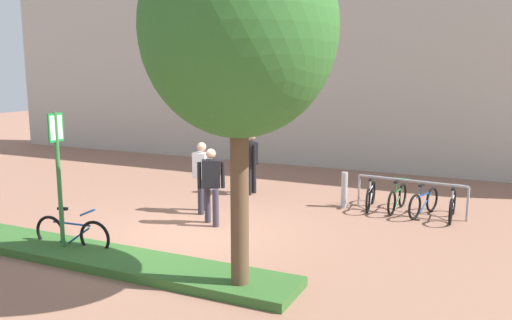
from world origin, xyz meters
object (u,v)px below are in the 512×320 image
bollard_steel (344,190)px  person_shirt_white (202,173)px  person_suited_dark (211,182)px  tree_sidewalk (239,30)px  parking_sign_post (58,164)px  bike_rack_cluster (410,199)px  bike_at_sign (72,234)px  person_suited_navy (251,159)px

bollard_steel → person_shirt_white: size_ratio=0.52×
person_suited_dark → bollard_steel: bearing=49.8°
person_shirt_white → tree_sidewalk: bearing=-52.4°
parking_sign_post → person_suited_dark: size_ratio=1.56×
tree_sidewalk → bike_rack_cluster: 7.05m
bike_at_sign → bike_rack_cluster: bike_at_sign is taller
bike_rack_cluster → person_suited_navy: size_ratio=1.54×
tree_sidewalk → person_suited_navy: (-2.65, 5.99, -3.01)m
bike_at_sign → person_suited_navy: (1.08, 5.67, 0.63)m
tree_sidewalk → person_suited_dark: size_ratio=3.25×
parking_sign_post → tree_sidewalk: bearing=-1.9°
bike_at_sign → person_suited_navy: size_ratio=0.98×
bollard_steel → tree_sidewalk: bearing=-90.8°
person_suited_navy → person_shirt_white: bearing=-96.9°
bike_at_sign → bollard_steel: (3.81, 5.37, 0.10)m
bollard_steel → person_suited_navy: (-2.72, 0.30, 0.53)m
parking_sign_post → person_shirt_white: parking_sign_post is taller
person_shirt_white → person_suited_navy: same height
parking_sign_post → person_suited_dark: 3.35m
bike_rack_cluster → bollard_steel: size_ratio=2.94×
bike_rack_cluster → person_suited_dark: person_suited_dark is taller
bike_rack_cluster → person_shirt_white: bearing=-156.3°
bike_at_sign → bike_rack_cluster: size_ratio=0.63×
bike_at_sign → person_suited_dark: person_suited_dark is taller
tree_sidewalk → bollard_steel: size_ratio=6.22×
person_suited_navy → tree_sidewalk: bearing=-66.2°
person_shirt_white → person_suited_dark: size_ratio=1.00×
bike_rack_cluster → tree_sidewalk: bearing=-106.1°
bike_at_sign → person_suited_navy: 5.81m
bike_rack_cluster → person_suited_dark: (-3.88, -2.81, 0.64)m
tree_sidewalk → bike_rack_cluster: (1.68, 5.80, -3.65)m
parking_sign_post → bike_at_sign: (0.04, 0.20, -1.39)m
parking_sign_post → bike_at_sign: parking_sign_post is taller
tree_sidewalk → person_suited_dark: 4.78m
bike_at_sign → person_suited_navy: bearing=79.2°
parking_sign_post → bike_rack_cluster: size_ratio=1.01×
bike_at_sign → bollard_steel: size_ratio=1.86×
tree_sidewalk → parking_sign_post: (-3.77, 0.12, -2.25)m
bollard_steel → person_suited_navy: bearing=173.8°
parking_sign_post → bike_rack_cluster: parking_sign_post is taller
person_shirt_white → person_suited_navy: (0.27, 2.21, 0.00)m
bollard_steel → parking_sign_post: bearing=-124.7°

